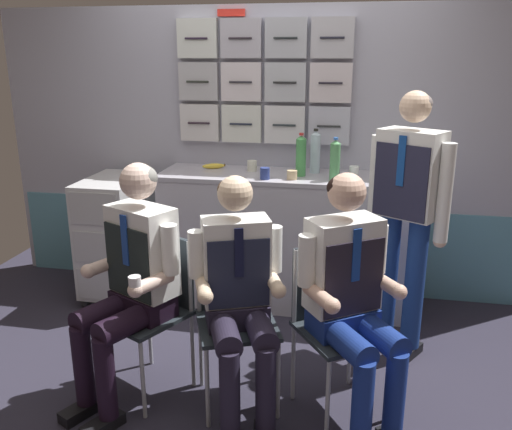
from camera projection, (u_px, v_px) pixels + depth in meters
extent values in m
cube|color=#2B2836|center=(225.00, 381.00, 3.14)|extent=(4.80, 4.80, 0.04)
cube|color=#A5A6B8|center=(267.00, 154.00, 4.12)|extent=(4.20, 0.06, 2.15)
cube|color=#5690A6|center=(265.00, 246.00, 4.30)|extent=(4.12, 0.01, 0.68)
cube|color=silver|center=(200.00, 122.00, 4.09)|extent=(0.30, 0.06, 0.28)
cylinder|color=black|center=(199.00, 123.00, 4.05)|extent=(0.17, 0.01, 0.01)
cube|color=silver|center=(242.00, 123.00, 4.03)|extent=(0.30, 0.06, 0.28)
cylinder|color=#1C222F|center=(241.00, 124.00, 3.99)|extent=(0.17, 0.01, 0.01)
cube|color=silver|center=(285.00, 125.00, 3.97)|extent=(0.30, 0.06, 0.28)
cylinder|color=#222A2E|center=(284.00, 125.00, 3.93)|extent=(0.17, 0.01, 0.01)
cube|color=#B1B2C3|center=(329.00, 126.00, 3.91)|extent=(0.30, 0.06, 0.28)
cylinder|color=#252829|center=(329.00, 126.00, 3.87)|extent=(0.17, 0.01, 0.01)
cube|color=#ADACB0|center=(199.00, 81.00, 4.00)|extent=(0.30, 0.06, 0.28)
cylinder|color=#242821|center=(197.00, 82.00, 3.97)|extent=(0.17, 0.01, 0.01)
cube|color=silver|center=(242.00, 82.00, 3.94)|extent=(0.30, 0.06, 0.28)
cylinder|color=#26252B|center=(240.00, 82.00, 3.91)|extent=(0.17, 0.01, 0.01)
cube|color=#B0B4BC|center=(286.00, 82.00, 3.88)|extent=(0.30, 0.06, 0.28)
cylinder|color=black|center=(285.00, 82.00, 3.85)|extent=(0.17, 0.01, 0.01)
cube|color=silver|center=(331.00, 83.00, 3.82)|extent=(0.30, 0.06, 0.28)
cylinder|color=#24202A|center=(331.00, 83.00, 3.79)|extent=(0.17, 0.01, 0.01)
cube|color=silver|center=(198.00, 38.00, 3.91)|extent=(0.30, 0.06, 0.28)
cylinder|color=#271C2F|center=(196.00, 38.00, 3.88)|extent=(0.17, 0.01, 0.01)
cube|color=#ADAAB6|center=(241.00, 38.00, 3.85)|extent=(0.30, 0.06, 0.28)
cylinder|color=#2B242B|center=(240.00, 38.00, 3.82)|extent=(0.17, 0.01, 0.01)
cube|color=#AAAEB7|center=(286.00, 38.00, 3.80)|extent=(0.30, 0.06, 0.28)
cylinder|color=#222729|center=(285.00, 38.00, 3.76)|extent=(0.17, 0.01, 0.01)
cube|color=#B1B0B8|center=(333.00, 38.00, 3.74)|extent=(0.30, 0.06, 0.28)
cylinder|color=#1F1F2D|center=(332.00, 38.00, 3.70)|extent=(0.17, 0.01, 0.01)
cube|color=red|center=(231.00, 13.00, 3.83)|extent=(0.20, 0.02, 0.05)
cube|color=#B9B6C1|center=(284.00, 242.00, 3.99)|extent=(1.78, 0.52, 0.95)
cube|color=#AAA7B2|center=(285.00, 177.00, 3.84)|extent=(1.81, 0.53, 0.03)
sphere|color=black|center=(86.00, 303.00, 4.00)|extent=(0.07, 0.07, 0.07)
sphere|color=black|center=(125.00, 307.00, 3.94)|extent=(0.07, 0.07, 0.07)
sphere|color=black|center=(118.00, 274.00, 4.52)|extent=(0.07, 0.07, 0.07)
sphere|color=black|center=(153.00, 277.00, 4.46)|extent=(0.07, 0.07, 0.07)
cube|color=silver|center=(117.00, 234.00, 4.10)|extent=(0.40, 0.64, 0.86)
cube|color=#AFB0B1|center=(100.00, 285.00, 3.87)|extent=(0.35, 0.01, 0.23)
cube|color=#AFB0B1|center=(97.00, 248.00, 3.79)|extent=(0.35, 0.01, 0.23)
cube|color=#AFB0B1|center=(93.00, 209.00, 3.71)|extent=(0.35, 0.01, 0.23)
cylinder|color=#28282D|center=(93.00, 191.00, 3.70)|extent=(0.32, 0.02, 0.02)
cylinder|color=#A8AAAF|center=(99.00, 356.00, 2.95)|extent=(0.02, 0.02, 0.45)
cylinder|color=#A8AAAF|center=(143.00, 380.00, 2.74)|extent=(0.02, 0.02, 0.45)
cylinder|color=#A8AAAF|center=(149.00, 331.00, 3.22)|extent=(0.02, 0.02, 0.45)
cylinder|color=#A8AAAF|center=(193.00, 350.00, 3.01)|extent=(0.02, 0.02, 0.45)
cube|color=#232A2F|center=(144.00, 315.00, 2.91)|extent=(0.54, 0.54, 0.02)
cube|color=#232A2F|center=(168.00, 268.00, 2.99)|extent=(0.34, 0.19, 0.40)
cylinder|color=#A8AAAF|center=(145.00, 261.00, 3.09)|extent=(0.02, 0.02, 0.40)
cylinder|color=#A8AAAF|center=(190.00, 277.00, 2.88)|extent=(0.02, 0.02, 0.40)
cube|color=black|center=(81.00, 411.00, 2.80)|extent=(0.18, 0.24, 0.06)
cube|color=black|center=(103.00, 425.00, 2.69)|extent=(0.18, 0.24, 0.06)
cylinder|color=black|center=(83.00, 365.00, 2.76)|extent=(0.10, 0.10, 0.44)
cylinder|color=black|center=(106.00, 378.00, 2.65)|extent=(0.10, 0.10, 0.44)
cylinder|color=black|center=(107.00, 311.00, 2.82)|extent=(0.29, 0.39, 0.13)
cylinder|color=black|center=(129.00, 322.00, 2.71)|extent=(0.29, 0.39, 0.13)
cube|color=black|center=(143.00, 303.00, 2.89)|extent=(0.39, 0.33, 0.12)
cube|color=white|center=(143.00, 250.00, 2.82)|extent=(0.41, 0.34, 0.47)
cube|color=black|center=(127.00, 263.00, 2.75)|extent=(0.30, 0.16, 0.38)
cube|color=navy|center=(125.00, 240.00, 2.71)|extent=(0.04, 0.03, 0.27)
cylinder|color=white|center=(117.00, 233.00, 2.93)|extent=(0.08, 0.08, 0.26)
cylinder|color=beige|center=(105.00, 265.00, 2.88)|extent=(0.17, 0.24, 0.07)
sphere|color=beige|center=(88.00, 271.00, 2.80)|extent=(0.08, 0.08, 0.08)
cylinder|color=white|center=(170.00, 249.00, 2.68)|extent=(0.08, 0.08, 0.26)
cylinder|color=beige|center=(152.00, 283.00, 2.66)|extent=(0.17, 0.24, 0.07)
sphere|color=beige|center=(135.00, 290.00, 2.58)|extent=(0.08, 0.08, 0.08)
cylinder|color=white|center=(135.00, 282.00, 2.56)|extent=(0.06, 0.06, 0.06)
sphere|color=beige|center=(138.00, 181.00, 2.71)|extent=(0.19, 0.19, 0.19)
ellipsoid|color=gray|center=(140.00, 177.00, 2.72)|extent=(0.24, 0.23, 0.13)
cylinder|color=#A8AAAF|center=(207.00, 388.00, 2.67)|extent=(0.02, 0.02, 0.45)
cylinder|color=#A8AAAF|center=(278.00, 380.00, 2.73)|extent=(0.02, 0.02, 0.45)
cylinder|color=#A8AAAF|center=(201.00, 350.00, 3.01)|extent=(0.02, 0.02, 0.45)
cylinder|color=#A8AAAF|center=(264.00, 344.00, 3.07)|extent=(0.02, 0.02, 0.45)
cube|color=#232A2F|center=(237.00, 325.00, 2.80)|extent=(0.52, 0.52, 0.02)
cube|color=#232A2F|center=(231.00, 274.00, 2.92)|extent=(0.35, 0.16, 0.40)
cylinder|color=#A8AAAF|center=(198.00, 277.00, 2.88)|extent=(0.02, 0.02, 0.40)
cylinder|color=#A8AAAF|center=(264.00, 272.00, 2.94)|extent=(0.02, 0.02, 0.40)
cylinder|color=#201B2C|center=(230.00, 392.00, 2.54)|extent=(0.10, 0.10, 0.44)
cylinder|color=#201B2C|center=(266.00, 388.00, 2.57)|extent=(0.10, 0.10, 0.44)
cylinder|color=#201B2C|center=(225.00, 331.00, 2.62)|extent=(0.25, 0.37, 0.13)
cylinder|color=#201B2C|center=(259.00, 328.00, 2.65)|extent=(0.25, 0.37, 0.13)
cube|color=#201B2C|center=(237.00, 313.00, 2.78)|extent=(0.37, 0.30, 0.12)
cube|color=white|center=(236.00, 260.00, 2.72)|extent=(0.38, 0.30, 0.44)
cube|color=#1D2137|center=(239.00, 274.00, 2.64)|extent=(0.29, 0.12, 0.36)
cube|color=black|center=(239.00, 253.00, 2.60)|extent=(0.04, 0.02, 0.25)
cylinder|color=white|center=(197.00, 254.00, 2.67)|extent=(0.08, 0.08, 0.24)
cylinder|color=beige|center=(203.00, 288.00, 2.62)|extent=(0.15, 0.23, 0.07)
sphere|color=beige|center=(205.00, 297.00, 2.53)|extent=(0.08, 0.08, 0.08)
cylinder|color=white|center=(274.00, 249.00, 2.74)|extent=(0.08, 0.08, 0.24)
cylinder|color=beige|center=(274.00, 283.00, 2.68)|extent=(0.15, 0.23, 0.07)
sphere|color=beige|center=(279.00, 291.00, 2.59)|extent=(0.08, 0.08, 0.08)
sphere|color=beige|center=(235.00, 193.00, 2.62)|extent=(0.18, 0.18, 0.18)
ellipsoid|color=brown|center=(235.00, 190.00, 2.63)|extent=(0.22, 0.21, 0.12)
cylinder|color=#A8AAAF|center=(328.00, 400.00, 2.57)|extent=(0.02, 0.02, 0.45)
cylinder|color=#A8AAAF|center=(390.00, 383.00, 2.71)|extent=(0.02, 0.02, 0.45)
cylinder|color=#A8AAAF|center=(293.00, 362.00, 2.89)|extent=(0.02, 0.02, 0.45)
cylinder|color=#A8AAAF|center=(350.00, 348.00, 3.03)|extent=(0.02, 0.02, 0.45)
cube|color=#232A2F|center=(342.00, 332.00, 2.73)|extent=(0.56, 0.56, 0.02)
cube|color=#232A2F|center=(324.00, 280.00, 2.84)|extent=(0.32, 0.23, 0.40)
cylinder|color=#A8AAAF|center=(295.00, 286.00, 2.76)|extent=(0.02, 0.02, 0.40)
cylinder|color=#A8AAAF|center=(354.00, 275.00, 2.90)|extent=(0.02, 0.02, 0.40)
cylinder|color=navy|center=(362.00, 404.00, 2.46)|extent=(0.10, 0.10, 0.44)
cylinder|color=navy|center=(395.00, 394.00, 2.53)|extent=(0.10, 0.10, 0.44)
cylinder|color=navy|center=(345.00, 340.00, 2.54)|extent=(0.32, 0.38, 0.13)
cylinder|color=navy|center=(377.00, 333.00, 2.60)|extent=(0.32, 0.38, 0.13)
cube|color=navy|center=(343.00, 320.00, 2.71)|extent=(0.39, 0.35, 0.12)
cube|color=white|center=(343.00, 264.00, 2.65)|extent=(0.40, 0.36, 0.47)
cube|color=black|center=(354.00, 279.00, 2.57)|extent=(0.27, 0.19, 0.37)
cube|color=navy|center=(357.00, 255.00, 2.53)|extent=(0.04, 0.03, 0.26)
cylinder|color=white|center=(307.00, 260.00, 2.55)|extent=(0.08, 0.08, 0.25)
cylinder|color=#DBAE95|center=(320.00, 297.00, 2.51)|extent=(0.19, 0.23, 0.07)
sphere|color=#DBAE95|center=(332.00, 306.00, 2.42)|extent=(0.08, 0.08, 0.08)
cylinder|color=white|center=(378.00, 249.00, 2.71)|extent=(0.08, 0.08, 0.25)
cylinder|color=#DBAE95|center=(386.00, 284.00, 2.65)|extent=(0.19, 0.23, 0.07)
sphere|color=#DBAE95|center=(399.00, 292.00, 2.56)|extent=(0.08, 0.08, 0.08)
sphere|color=#DBAE95|center=(347.00, 192.00, 2.54)|extent=(0.18, 0.18, 0.18)
ellipsoid|color=black|center=(345.00, 188.00, 2.55)|extent=(0.24, 0.24, 0.13)
cube|color=black|center=(379.00, 341.00, 3.48)|extent=(0.20, 0.25, 0.06)
cube|color=black|center=(408.00, 352.00, 3.35)|extent=(0.20, 0.25, 0.06)
cylinder|color=navy|center=(388.00, 276.00, 3.37)|extent=(0.12, 0.12, 0.83)
cylinder|color=navy|center=(414.00, 284.00, 3.25)|extent=(0.12, 0.12, 0.83)
cube|color=white|center=(410.00, 174.00, 3.12)|extent=(0.41, 0.36, 0.51)
cube|color=#232339|center=(400.00, 182.00, 3.05)|extent=(0.29, 0.18, 0.43)
cube|color=navy|center=(401.00, 161.00, 3.01)|extent=(0.04, 0.03, 0.28)
cylinder|color=white|center=(376.00, 181.00, 3.28)|extent=(0.08, 0.08, 0.57)
sphere|color=beige|center=(373.00, 225.00, 3.37)|extent=(0.08, 0.08, 0.08)
cylinder|color=white|center=(445.00, 193.00, 3.00)|extent=(0.08, 0.08, 0.57)
sphere|color=beige|center=(440.00, 241.00, 3.08)|extent=(0.08, 0.08, 0.08)
sphere|color=beige|center=(415.00, 107.00, 3.01)|extent=(0.18, 0.18, 0.18)
ellipsoid|color=gray|center=(417.00, 103.00, 3.01)|extent=(0.23, 0.23, 0.13)
cylinder|color=#499D52|center=(301.00, 158.00, 3.76)|extent=(0.07, 0.07, 0.26)
cone|color=#499D52|center=(301.00, 137.00, 3.72)|extent=(0.07, 0.07, 0.02)
cylinder|color=red|center=(301.00, 134.00, 3.71)|extent=(0.03, 0.03, 0.02)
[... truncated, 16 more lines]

